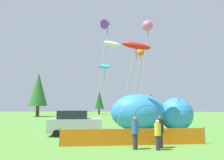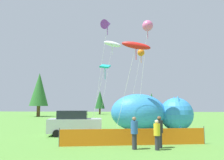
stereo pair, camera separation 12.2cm
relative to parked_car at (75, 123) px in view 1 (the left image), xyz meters
The scene contains 17 objects.
ground_plane 4.56m from the parked_car, 13.21° to the right, with size 120.00×120.00×0.00m, color #548C38.
parked_car is the anchor object (origin of this frame).
folding_chair 8.34m from the parked_car, ahead, with size 0.63×0.63×0.84m.
inflatable_cat 7.41m from the parked_car, 28.83° to the left, with size 8.03×3.94×3.54m.
safety_fence 6.19m from the parked_car, 39.79° to the right, with size 9.10×1.58×1.11m.
spectator_in_red_shirt 7.80m from the parked_car, 37.28° to the right, with size 0.40×0.40×1.83m.
spectator_in_green_shirt 8.00m from the parked_car, 41.65° to the right, with size 0.36×0.36×1.66m.
spectator_in_blue_shirt 7.03m from the parked_car, 47.77° to the right, with size 0.40×0.40×1.82m.
kite_red_lizard 8.63m from the parked_car, 14.89° to the left, with size 3.30×1.04×8.44m.
kite_purple_delta 12.32m from the parked_car, 69.88° to the left, with size 2.37×2.00×12.37m.
kite_teal_diamond 6.55m from the parked_car, 57.59° to the left, with size 2.16×1.04×6.60m.
kite_orange_flower 13.25m from the parked_car, 55.25° to the left, with size 2.25×1.61×9.38m.
kite_pink_octopus 11.66m from the parked_car, 25.88° to the left, with size 1.81×1.34×10.80m.
kite_white_ghost 12.50m from the parked_car, 73.16° to the left, with size 2.73×1.20×10.61m.
horizon_tree_east 39.08m from the parked_car, 74.55° to the left, with size 2.25×2.25×5.37m.
horizon_tree_west 39.16m from the parked_car, 94.19° to the left, with size 2.57×2.57×6.13m.
horizon_tree_mid 31.27m from the parked_car, 117.89° to the left, with size 3.90×3.90×9.30m.
Camera 1 is at (-0.10, -16.91, 2.52)m, focal length 35.00 mm.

